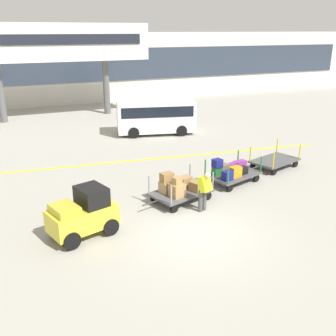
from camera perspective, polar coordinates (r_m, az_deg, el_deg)
name	(u,v)px	position (r m, az deg, el deg)	size (l,w,h in m)	color
ground_plane	(195,234)	(12.91, 3.95, -9.54)	(120.00, 120.00, 0.00)	#9E9B91
apron_lead_line	(141,160)	(19.91, -3.91, 1.16)	(19.87, 0.20, 0.01)	yellow
terminal_building	(59,69)	(36.47, -15.55, 13.73)	(63.13, 2.51, 6.03)	beige
jet_bridge	(27,43)	(30.07, -19.88, 16.69)	(15.93, 3.00, 6.72)	silver
baggage_tug	(83,214)	(12.75, -12.23, -6.55)	(2.33, 1.72, 1.58)	gold
baggage_cart_lead	(179,188)	(14.95, 1.69, -2.95)	(3.08, 2.00, 1.18)	#4C4C4F
baggage_cart_middle	(231,171)	(17.00, 9.17, -0.50)	(3.08, 2.00, 1.13)	#4C4C4F
baggage_cart_tail	(274,161)	(19.36, 15.25, 1.02)	(3.08, 2.00, 1.10)	#4C4C4F
baggage_handler	(204,189)	(14.07, 5.29, -3.11)	(0.52, 0.53, 1.56)	#4C4C4C
shuttle_van	(156,114)	(24.79, -1.81, 7.81)	(5.11, 2.99, 2.10)	white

